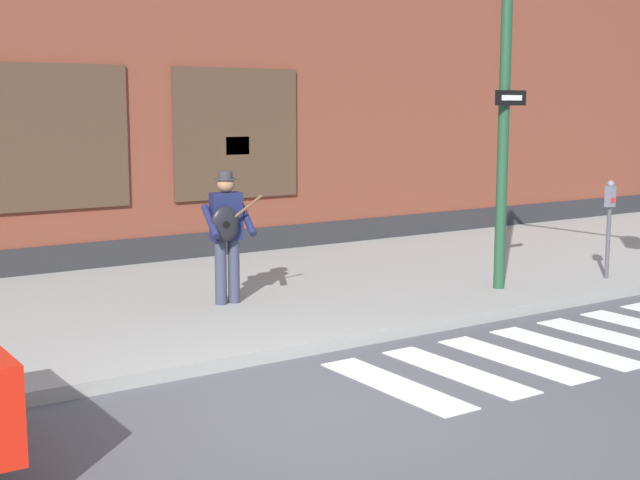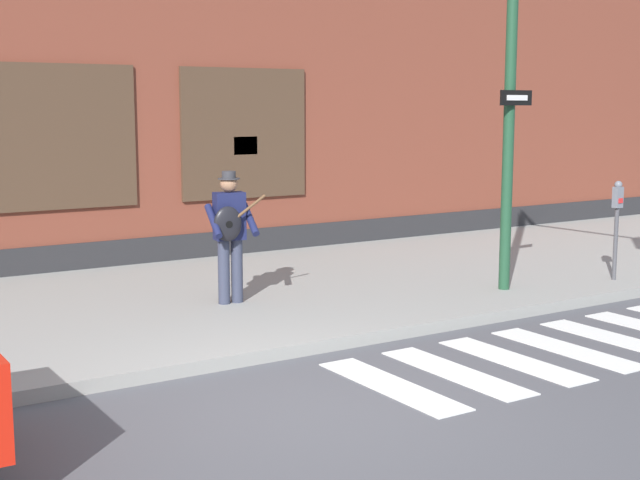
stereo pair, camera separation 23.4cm
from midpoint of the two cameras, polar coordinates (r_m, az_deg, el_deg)
The scene contains 7 objects.
ground_plane at distance 7.89m, azimuth -1.25°, elevation -10.93°, with size 160.00×160.00×0.00m, color #4C4C51.
sidewalk at distance 11.56m, azimuth -12.77°, elevation -4.45°, with size 28.00×5.57×0.14m.
building_backdrop at distance 15.84m, azimuth -19.53°, elevation 10.34°, with size 28.00×4.06×6.52m.
crosswalk at distance 10.19m, azimuth 14.77°, elevation -6.67°, with size 5.20×1.90×0.01m.
busker at distance 11.26m, azimuth -6.60°, elevation 0.67°, with size 0.72×0.59×1.69m.
traffic_light at distance 11.55m, azimuth 16.20°, elevation 12.69°, with size 0.68×3.27×4.84m.
parking_meter at distance 13.50m, azimuth 17.56°, elevation 1.59°, with size 0.13×0.11×1.44m.
Camera 1 is at (-4.10, -6.20, 2.63)m, focal length 50.00 mm.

